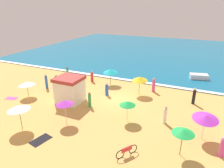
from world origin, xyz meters
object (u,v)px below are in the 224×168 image
(beachgoer_4, at_px, (90,100))
(beachgoer_10, at_px, (56,78))
(parked_bicycle, at_px, (127,151))
(beach_tent, at_px, (66,85))
(beachgoer_7, at_px, (67,72))
(beach_umbrella_8, at_px, (128,103))
(beach_umbrella_7, at_px, (65,103))
(beachgoer_12, at_px, (222,147))
(beachgoer_11, at_px, (73,80))
(beachgoer_8, at_px, (154,85))
(beachgoer_6, at_px, (46,82))
(lifeguard_cabana, at_px, (70,90))
(beachgoer_1, at_px, (194,96))
(beach_umbrella_1, at_px, (110,71))
(beach_umbrella_2, at_px, (206,117))
(beach_umbrella_5, at_px, (183,131))
(beachgoer_9, at_px, (165,115))
(small_boat_0, at_px, (199,76))
(beach_umbrella_0, at_px, (27,83))
(beach_umbrella_6, at_px, (18,108))
(beachgoer_3, at_px, (107,90))
(beachgoer_5, at_px, (92,77))

(beachgoer_4, xyz_separation_m, beachgoer_10, (-8.37, 4.93, -0.43))
(parked_bicycle, relative_size, beachgoer_4, 0.93)
(beach_tent, xyz_separation_m, beachgoer_7, (-2.57, 3.86, 0.25))
(beach_umbrella_8, relative_size, parked_bicycle, 1.40)
(beach_umbrella_7, bearing_deg, beachgoer_12, 3.67)
(beach_umbrella_8, height_order, beachgoer_11, beach_umbrella_8)
(beachgoer_8, xyz_separation_m, beachgoer_12, (7.00, -9.45, -0.03))
(beachgoer_6, distance_m, beachgoer_11, 3.66)
(beachgoer_4, relative_size, beachgoer_12, 0.97)
(beach_umbrella_8, bearing_deg, lifeguard_cabana, 171.38)
(beachgoer_1, distance_m, beachgoer_6, 17.87)
(beach_umbrella_1, xyz_separation_m, beach_umbrella_2, (11.65, -7.81, 0.04))
(beach_umbrella_5, relative_size, beach_umbrella_8, 1.01)
(beachgoer_9, bearing_deg, beachgoer_7, 156.50)
(beach_umbrella_1, bearing_deg, small_boat_0, 32.98)
(beach_umbrella_0, xyz_separation_m, parked_bicycle, (14.02, -4.62, -1.27))
(beach_umbrella_8, relative_size, beachgoer_4, 1.30)
(beach_tent, relative_size, beachgoer_10, 2.65)
(lifeguard_cabana, relative_size, beachgoer_1, 1.57)
(beachgoer_10, height_order, beachgoer_12, beachgoer_12)
(beach_umbrella_6, distance_m, beachgoer_4, 6.92)
(beach_tent, distance_m, beachgoer_1, 15.33)
(lifeguard_cabana, height_order, beachgoer_1, lifeguard_cabana)
(beach_tent, distance_m, beachgoer_7, 4.65)
(beachgoer_6, bearing_deg, lifeguard_cabana, -21.58)
(beachgoer_3, bearing_deg, beachgoer_11, 163.24)
(lifeguard_cabana, bearing_deg, beachgoer_1, 22.12)
(beachgoer_4, bearing_deg, parked_bicycle, -41.27)
(parked_bicycle, xyz_separation_m, beachgoer_7, (-13.89, 12.18, 0.38))
(lifeguard_cabana, distance_m, beachgoer_7, 8.53)
(beach_umbrella_2, relative_size, beachgoer_7, 1.41)
(beachgoer_3, relative_size, beachgoer_5, 1.01)
(beach_umbrella_7, relative_size, beachgoer_10, 2.72)
(beachgoer_6, relative_size, beachgoer_7, 1.20)
(beachgoer_1, distance_m, small_boat_0, 8.67)
(parked_bicycle, relative_size, beachgoer_3, 0.98)
(beachgoer_7, xyz_separation_m, beachgoer_9, (15.57, -6.77, 0.05))
(beach_tent, height_order, beachgoer_7, beachgoer_7)
(beach_umbrella_7, bearing_deg, beachgoer_1, 40.05)
(beach_umbrella_5, height_order, beachgoer_1, beach_umbrella_5)
(parked_bicycle, height_order, small_boat_0, small_boat_0)
(beach_umbrella_8, bearing_deg, beach_umbrella_0, 179.08)
(beachgoer_6, distance_m, small_boat_0, 21.38)
(beach_umbrella_8, xyz_separation_m, beachgoer_11, (-10.26, 6.17, -1.35))
(beachgoer_5, distance_m, beachgoer_9, 13.12)
(beachgoer_1, bearing_deg, beach_umbrella_0, -161.58)
(beach_umbrella_6, bearing_deg, beach_umbrella_8, 32.12)
(beachgoer_5, relative_size, beachgoer_11, 1.58)
(beach_umbrella_8, relative_size, beachgoer_8, 1.19)
(beach_umbrella_5, height_order, small_boat_0, beach_umbrella_5)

